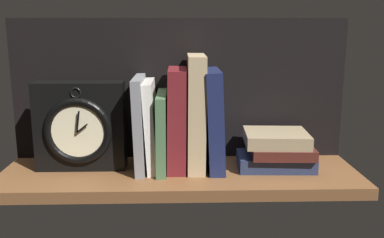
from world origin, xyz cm
name	(u,v)px	position (x,y,z in cm)	size (l,w,h in cm)	color
ground_plane	(181,176)	(0.00, 0.00, -1.25)	(79.20, 23.80, 2.50)	brown
back_panel	(180,89)	(0.00, 11.30, 16.71)	(79.20, 1.20, 33.41)	black
book_gray_chess	(142,123)	(-8.70, 2.58, 10.36)	(2.03, 15.34, 20.72)	gray
book_white_catcher	(152,125)	(-6.33, 2.58, 9.91)	(2.10, 13.83, 19.82)	silver
book_green_romantic	(163,131)	(-3.93, 2.58, 8.56)	(2.10, 16.23, 17.12)	#476B44
book_maroon_dawkins	(178,119)	(-0.54, 2.58, 11.26)	(4.08, 13.06, 22.52)	maroon
book_tan_shortstories	(197,113)	(3.72, 2.58, 12.73)	(3.83, 13.86, 25.46)	tan
book_navy_bierce	(215,120)	(7.66, 2.58, 11.12)	(3.45, 14.72, 22.24)	#192147
framed_clock	(81,127)	(-22.05, 2.24, 9.74)	(19.67, 6.90, 19.67)	black
book_stack_side	(278,150)	(22.03, 1.66, 4.14)	(17.20, 13.47, 8.32)	#232D4C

